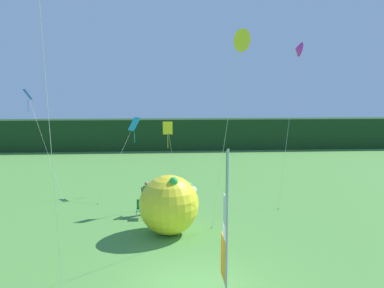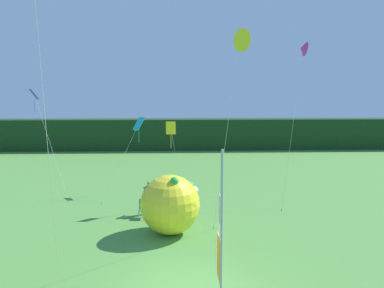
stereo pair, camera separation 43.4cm
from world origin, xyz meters
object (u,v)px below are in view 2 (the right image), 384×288
(kite_cyan_diamond_3, at_px, (138,127))
(kite_magenta_delta_4, at_px, (303,49))
(person_near_banner, at_px, (149,197))
(kite_yellow_delta_2, at_px, (240,41))
(banner_flag, at_px, (220,236))
(inflatable_balloon, at_px, (170,204))
(kite_blue_diamond_5, at_px, (36,101))
(kite_yellow_diamond_0, at_px, (171,132))
(folding_chair, at_px, (144,207))

(kite_cyan_diamond_3, relative_size, kite_magenta_delta_4, 0.51)
(person_near_banner, height_order, kite_yellow_delta_2, kite_yellow_delta_2)
(person_near_banner, distance_m, kite_magenta_delta_4, 12.15)
(banner_flag, relative_size, kite_yellow_delta_2, 0.55)
(inflatable_balloon, bearing_deg, kite_magenta_delta_4, 40.10)
(kite_yellow_delta_2, relative_size, kite_magenta_delta_4, 0.94)
(kite_yellow_delta_2, relative_size, kite_cyan_diamond_3, 1.85)
(person_near_banner, height_order, inflatable_balloon, inflatable_balloon)
(inflatable_balloon, bearing_deg, kite_blue_diamond_5, 137.15)
(person_near_banner, bearing_deg, kite_yellow_diamond_0, 44.62)
(banner_flag, relative_size, kite_cyan_diamond_3, 1.02)
(inflatable_balloon, relative_size, kite_magenta_delta_4, 0.29)
(kite_blue_diamond_5, bearing_deg, kite_yellow_delta_2, -40.39)
(folding_chair, bearing_deg, kite_yellow_delta_2, -43.72)
(person_near_banner, xyz_separation_m, kite_blue_diamond_5, (-7.12, 4.90, 4.66))
(person_near_banner, distance_m, inflatable_balloon, 2.97)
(folding_chair, bearing_deg, kite_magenta_delta_4, 25.29)
(kite_yellow_diamond_0, bearing_deg, banner_flag, -81.53)
(kite_yellow_delta_2, bearing_deg, person_near_banner, 130.70)
(folding_chair, xyz_separation_m, kite_yellow_delta_2, (3.96, -3.78, 7.46))
(person_near_banner, bearing_deg, kite_yellow_delta_2, -49.30)
(banner_flag, distance_m, kite_magenta_delta_4, 15.22)
(banner_flag, height_order, kite_magenta_delta_4, kite_magenta_delta_4)
(kite_yellow_diamond_0, height_order, kite_yellow_delta_2, kite_yellow_delta_2)
(kite_cyan_diamond_3, xyz_separation_m, kite_magenta_delta_4, (9.70, -0.89, 4.54))
(kite_yellow_delta_2, height_order, kite_magenta_delta_4, kite_magenta_delta_4)
(banner_flag, distance_m, kite_cyan_diamond_3, 13.90)
(folding_chair, xyz_separation_m, kite_cyan_diamond_3, (-0.77, 5.10, 3.48))
(folding_chair, relative_size, kite_magenta_delta_4, 0.10)
(banner_flag, height_order, folding_chair, banner_flag)
(inflatable_balloon, xyz_separation_m, kite_blue_diamond_5, (-8.22, 7.63, 4.25))
(person_near_banner, bearing_deg, inflatable_balloon, -68.07)
(kite_yellow_delta_2, height_order, kite_blue_diamond_5, kite_yellow_delta_2)
(folding_chair, height_order, kite_blue_diamond_5, kite_blue_diamond_5)
(kite_yellow_delta_2, distance_m, kite_magenta_delta_4, 9.43)
(banner_flag, xyz_separation_m, folding_chair, (-2.81, 8.21, -1.72))
(folding_chair, relative_size, kite_yellow_delta_2, 0.11)
(banner_flag, height_order, inflatable_balloon, banner_flag)
(folding_chair, distance_m, kite_yellow_diamond_0, 4.09)
(person_near_banner, xyz_separation_m, kite_cyan_diamond_3, (-1.00, 4.55, 3.11))
(banner_flag, relative_size, folding_chair, 5.24)
(kite_yellow_diamond_0, bearing_deg, kite_blue_diamond_5, 155.26)
(inflatable_balloon, distance_m, kite_cyan_diamond_3, 8.05)
(kite_yellow_delta_2, bearing_deg, kite_blue_diamond_5, 139.61)
(kite_blue_diamond_5, bearing_deg, kite_yellow_diamond_0, -24.74)
(banner_flag, bearing_deg, kite_magenta_delta_4, 63.81)
(inflatable_balloon, xyz_separation_m, kite_yellow_diamond_0, (0.01, 3.83, 2.70))
(inflatable_balloon, distance_m, folding_chair, 2.67)
(banner_flag, xyz_separation_m, kite_yellow_diamond_0, (-1.47, 9.87, 1.77))
(kite_cyan_diamond_3, bearing_deg, kite_yellow_delta_2, -62.00)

